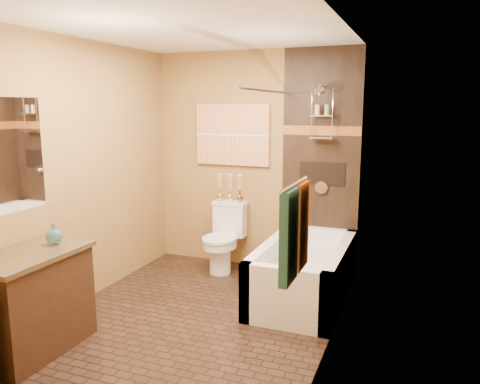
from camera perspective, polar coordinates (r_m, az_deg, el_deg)
The scene contains 22 objects.
floor at distance 4.42m, azimuth -5.18°, elevation -14.81°, with size 3.00×3.00×0.00m, color black.
wall_left at distance 4.70m, azimuth -18.65°, elevation 2.19°, with size 0.02×3.00×2.50m, color olive.
wall_right at distance 3.67m, azimuth 11.51°, elevation 0.33°, with size 0.02×3.00×2.50m, color olive.
wall_back at distance 5.41m, azimuth 1.70°, elevation 3.75°, with size 2.40×0.02×2.50m, color olive.
wall_front at distance 2.81m, azimuth -19.36°, elevation -3.12°, with size 2.40×0.02×2.50m, color olive.
ceiling at distance 4.04m, azimuth -5.80°, elevation 19.20°, with size 3.00×3.00×0.00m, color silver.
alcove_tile_back at distance 5.19m, azimuth 9.75°, elevation 3.32°, with size 0.85×0.01×2.50m, color black.
alcove_tile_right at distance 4.40m, azimuth 13.05°, elevation 1.94°, with size 0.01×1.50×2.50m, color black.
mosaic_band_back at distance 5.15m, azimuth 9.85°, elevation 7.39°, with size 0.85×0.01×0.10m, color brown.
mosaic_band_right at distance 4.37m, azimuth 13.12°, elevation 6.75°, with size 0.01×1.50×0.10m, color brown.
alcove_niche at distance 5.20m, azimuth 9.97°, elevation 2.20°, with size 0.50×0.01×0.25m, color black.
shower_fixtures at distance 5.05m, azimuth 9.92°, elevation 7.85°, with size 0.24×0.33×1.16m.
curtain_rod at distance 4.54m, azimuth 3.36°, elevation 12.19°, with size 0.03×0.03×1.55m, color silver.
towel_bar at distance 2.63m, azimuth 6.62°, elevation 0.95°, with size 0.02×0.02×0.55m, color silver.
towel_teal at distance 2.57m, azimuth 5.96°, elevation -5.46°, with size 0.05×0.22×0.52m, color #1B4C5B.
towel_rust at distance 2.81m, azimuth 7.38°, elevation -4.09°, with size 0.05×0.22×0.52m, color brown.
sunset_painting at distance 5.45m, azimuth -0.93°, elevation 6.97°, with size 0.90×0.04×0.70m, color #C95C2F.
bathtub at distance 4.73m, azimuth 7.81°, elevation -10.20°, with size 0.80×1.50×0.55m.
toilet at distance 5.41m, azimuth -1.95°, elevation -5.50°, with size 0.40×0.58×0.78m.
vanity at distance 4.03m, azimuth -24.14°, elevation -12.09°, with size 0.56×0.90×0.79m.
teal_bottle at distance 4.00m, azimuth -21.75°, elevation -4.80°, with size 0.13×0.13×0.21m, color #286E78, non-canonical shape.
bud_vases at distance 5.45m, azimuth -1.25°, elevation 0.61°, with size 0.32×0.07×0.31m.
Camera 1 is at (1.81, -3.56, 1.88)m, focal length 35.00 mm.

